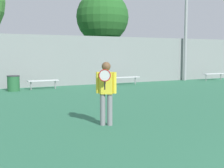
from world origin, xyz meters
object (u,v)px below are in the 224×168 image
tree_green_broad (102,17)px  tennis_player (106,89)px  bench_courtside_far (123,78)px  trash_bin (13,83)px  bench_courtside_near (43,81)px  bench_adjacent_court (214,74)px

tree_green_broad → tennis_player: bearing=-115.2°
bench_courtside_far → trash_bin: size_ratio=2.71×
bench_courtside_near → tree_green_broad: tree_green_broad is taller
bench_courtside_far → tree_green_broad: tree_green_broad is taller
bench_courtside_far → bench_courtside_near: bearing=180.0°
bench_courtside_far → bench_adjacent_court: same height
tennis_player → trash_bin: bearing=129.0°
tennis_player → bench_adjacent_court: tennis_player is taller
bench_courtside_near → trash_bin: 1.56m
bench_adjacent_court → bench_courtside_far: bearing=-180.0°
trash_bin → tree_green_broad: 11.78m
trash_bin → tree_green_broad: size_ratio=0.11×
tennis_player → trash_bin: size_ratio=2.13×
bench_adjacent_court → tennis_player: bearing=-145.1°
bench_courtside_far → bench_adjacent_court: size_ratio=1.21×
tennis_player → trash_bin: (-0.84, 8.97, -0.56)m
bench_courtside_far → tree_green_broad: size_ratio=0.31×
trash_bin → bench_courtside_near: bearing=3.4°
bench_adjacent_court → tree_green_broad: 9.85m
tennis_player → bench_adjacent_court: (12.98, 9.06, -0.52)m
bench_courtside_near → trash_bin: trash_bin is taller
bench_adjacent_court → trash_bin: (-13.83, -0.09, -0.05)m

